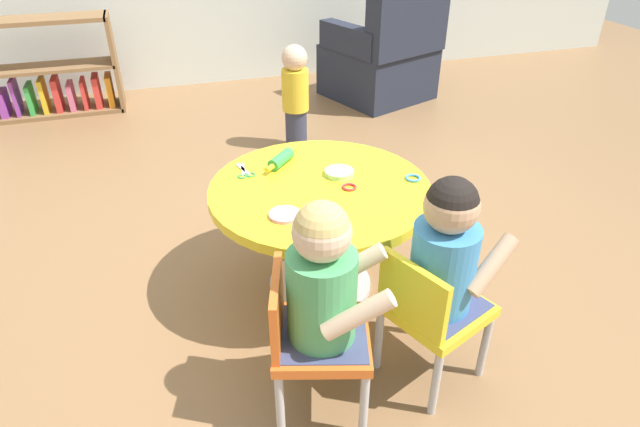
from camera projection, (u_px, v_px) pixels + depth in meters
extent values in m
plane|color=olive|center=(320.00, 286.00, 2.38)|extent=(10.00, 10.00, 0.00)
cylinder|color=silver|center=(320.00, 283.00, 2.37)|extent=(0.44, 0.44, 0.03)
cylinder|color=silver|center=(320.00, 243.00, 2.26)|extent=(0.12, 0.12, 0.46)
cylinder|color=yellow|center=(320.00, 191.00, 2.13)|extent=(0.87, 0.87, 0.04)
cylinder|color=#B7B7BC|center=(364.00, 405.00, 1.67)|extent=(0.03, 0.03, 0.28)
cylinder|color=#B7B7BC|center=(358.00, 344.00, 1.89)|extent=(0.03, 0.03, 0.28)
cylinder|color=#B7B7BC|center=(280.00, 406.00, 1.67)|extent=(0.03, 0.03, 0.28)
cylinder|color=#B7B7BC|center=(284.00, 344.00, 1.89)|extent=(0.03, 0.03, 0.28)
cube|color=orange|center=(322.00, 338.00, 1.70)|extent=(0.37, 0.37, 0.04)
cube|color=orange|center=(277.00, 307.00, 1.63)|extent=(0.10, 0.27, 0.22)
cube|color=#3F4772|center=(322.00, 337.00, 1.70)|extent=(0.34, 0.33, 0.04)
cylinder|color=#4CA566|center=(322.00, 296.00, 1.61)|extent=(0.21, 0.21, 0.30)
sphere|color=beige|center=(322.00, 233.00, 1.49)|extent=(0.17, 0.17, 0.17)
sphere|color=tan|center=(322.00, 229.00, 1.48)|extent=(0.16, 0.16, 0.16)
cylinder|color=beige|center=(358.00, 315.00, 1.50)|extent=(0.22, 0.11, 0.17)
cylinder|color=beige|center=(353.00, 267.00, 1.69)|extent=(0.22, 0.11, 0.17)
cylinder|color=#B7B7BC|center=(485.00, 346.00, 1.89)|extent=(0.03, 0.03, 0.28)
cylinder|color=#B7B7BC|center=(428.00, 307.00, 2.06)|extent=(0.03, 0.03, 0.28)
cylinder|color=#B7B7BC|center=(436.00, 383.00, 1.75)|extent=(0.03, 0.03, 0.28)
cylinder|color=#B7B7BC|center=(379.00, 338.00, 1.92)|extent=(0.03, 0.03, 0.28)
cube|color=yellow|center=(436.00, 308.00, 1.82)|extent=(0.39, 0.39, 0.04)
cube|color=yellow|center=(412.00, 295.00, 1.68)|extent=(0.12, 0.26, 0.22)
cube|color=#3F4772|center=(436.00, 307.00, 1.82)|extent=(0.36, 0.35, 0.04)
cylinder|color=#3F8CCC|center=(442.00, 267.00, 1.73)|extent=(0.21, 0.21, 0.30)
sphere|color=tan|center=(452.00, 206.00, 1.61)|extent=(0.17, 0.17, 0.17)
sphere|color=black|center=(452.00, 203.00, 1.60)|extent=(0.16, 0.16, 0.16)
cylinder|color=tan|center=(492.00, 265.00, 1.70)|extent=(0.22, 0.13, 0.17)
cylinder|color=tan|center=(437.00, 235.00, 1.84)|extent=(0.22, 0.13, 0.17)
cube|color=olive|center=(115.00, 62.00, 4.06)|extent=(0.03, 0.28, 0.70)
cube|color=olive|center=(62.00, 111.00, 4.12)|extent=(0.90, 0.28, 0.03)
cube|color=olive|center=(51.00, 67.00, 3.95)|extent=(0.90, 0.28, 0.02)
cube|color=olive|center=(38.00, 20.00, 3.77)|extent=(0.90, 0.28, 0.03)
cube|color=purple|center=(4.00, 103.00, 3.97)|extent=(0.05, 0.20, 0.18)
cube|color=purple|center=(16.00, 96.00, 3.98)|extent=(0.02, 0.20, 0.26)
cube|color=green|center=(31.00, 98.00, 4.01)|extent=(0.03, 0.20, 0.21)
cube|color=yellow|center=(44.00, 95.00, 4.03)|extent=(0.03, 0.20, 0.25)
cube|color=red|center=(58.00, 94.00, 4.05)|extent=(0.04, 0.20, 0.24)
cube|color=#D8668C|center=(72.00, 96.00, 4.09)|extent=(0.04, 0.20, 0.19)
cube|color=red|center=(84.00, 93.00, 4.11)|extent=(0.03, 0.20, 0.21)
cube|color=red|center=(97.00, 91.00, 4.12)|extent=(0.04, 0.20, 0.23)
cube|color=orange|center=(110.00, 90.00, 4.15)|extent=(0.04, 0.20, 0.23)
cube|color=#232838|center=(377.00, 72.00, 4.35)|extent=(0.90, 0.90, 0.40)
cube|color=#232838|center=(408.00, 24.00, 3.93)|extent=(0.71, 0.40, 0.45)
cube|color=#232838|center=(407.00, 28.00, 4.35)|extent=(0.32, 0.60, 0.20)
cube|color=#232838|center=(350.00, 40.00, 4.03)|extent=(0.32, 0.60, 0.20)
cylinder|color=#33384C|center=(296.00, 128.00, 3.54)|extent=(0.14, 0.14, 0.26)
cylinder|color=yellow|center=(295.00, 90.00, 3.41)|extent=(0.17, 0.17, 0.26)
sphere|color=beige|center=(294.00, 58.00, 3.30)|extent=(0.16, 0.16, 0.16)
cylinder|color=green|center=(281.00, 159.00, 2.26)|extent=(0.13, 0.14, 0.05)
cylinder|color=yellow|center=(292.00, 151.00, 2.33)|extent=(0.05, 0.05, 0.02)
cylinder|color=yellow|center=(270.00, 168.00, 2.19)|extent=(0.05, 0.05, 0.02)
cube|color=silver|center=(243.00, 169.00, 2.23)|extent=(0.04, 0.11, 0.01)
cube|color=silver|center=(243.00, 169.00, 2.23)|extent=(0.03, 0.11, 0.01)
torus|color=green|center=(251.00, 175.00, 2.19)|extent=(0.04, 0.04, 0.01)
torus|color=green|center=(242.00, 176.00, 2.18)|extent=(0.04, 0.04, 0.01)
cylinder|color=#B2E58C|center=(339.00, 173.00, 2.19)|extent=(0.12, 0.12, 0.02)
cylinder|color=pink|center=(285.00, 215.00, 1.93)|extent=(0.11, 0.11, 0.01)
torus|color=#3F99D8|center=(413.00, 178.00, 2.16)|extent=(0.06, 0.06, 0.01)
torus|color=red|center=(349.00, 187.00, 2.10)|extent=(0.06, 0.06, 0.01)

